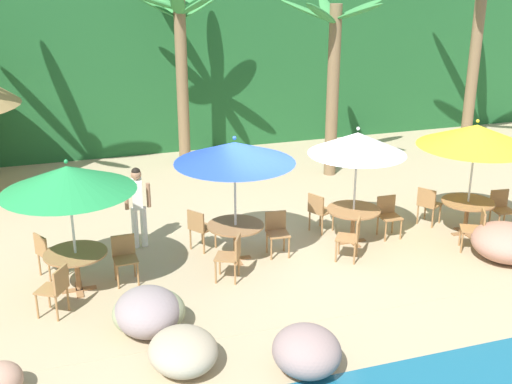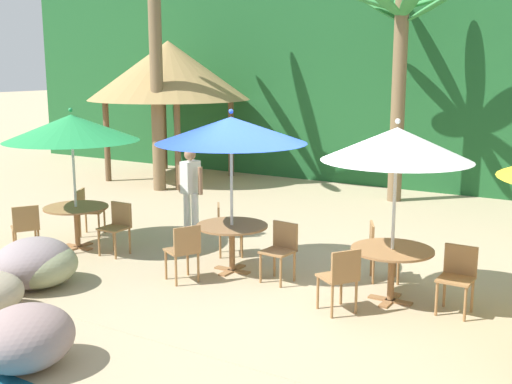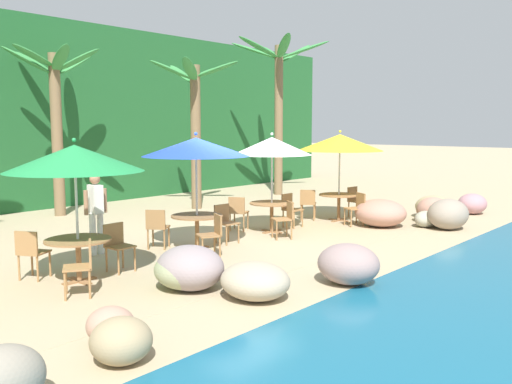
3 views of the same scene
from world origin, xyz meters
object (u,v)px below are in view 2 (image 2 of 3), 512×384
(chair_blue_inland, at_px, (225,226))
(palapa_hut, at_px, (169,71))
(dining_table_white, at_px, (392,258))
(waiter_in_white, at_px, (191,186))
(dining_table_blue, at_px, (232,233))
(chair_white_inland, at_px, (379,247))
(umbrella_green, at_px, (71,128))
(palm_tree_second, at_px, (400,54))
(chair_blue_left, at_px, (184,249))
(chair_white_seaward, at_px, (458,274))
(umbrella_white, at_px, (397,144))
(chair_green_inland, at_px, (87,208))
(dining_table_green, at_px, (76,214))
(chair_blue_seaward, at_px, (281,247))
(chair_green_seaward, at_px, (117,224))
(chair_white_left, at_px, (341,276))
(chair_green_left, at_px, (26,226))
(umbrella_blue, at_px, (231,130))
(palm_tree_nearest, at_px, (155,21))

(chair_blue_inland, relative_size, palapa_hut, 0.20)
(dining_table_white, bearing_deg, waiter_in_white, 164.62)
(dining_table_blue, relative_size, chair_white_inland, 1.26)
(umbrella_green, height_order, palm_tree_second, palm_tree_second)
(chair_blue_left, distance_m, palapa_hut, 9.20)
(chair_white_seaward, bearing_deg, umbrella_white, -174.49)
(dining_table_blue, height_order, chair_blue_left, chair_blue_left)
(chair_blue_left, height_order, chair_white_seaward, same)
(umbrella_green, relative_size, chair_green_inland, 2.80)
(dining_table_green, relative_size, chair_blue_seaward, 1.26)
(umbrella_white, height_order, waiter_in_white, umbrella_white)
(umbrella_green, height_order, chair_green_seaward, umbrella_green)
(chair_white_seaward, distance_m, waiter_in_white, 5.20)
(chair_blue_seaward, distance_m, umbrella_white, 2.34)
(umbrella_white, bearing_deg, waiter_in_white, 164.62)
(umbrella_green, bearing_deg, chair_white_left, -4.34)
(palm_tree_second, xyz_separation_m, waiter_in_white, (-2.04, -5.16, -2.38))
(dining_table_blue, relative_size, waiter_in_white, 0.65)
(dining_table_blue, distance_m, dining_table_white, 2.53)
(chair_green_seaward, xyz_separation_m, chair_blue_seaward, (3.01, 0.23, 0.00))
(chair_green_left, height_order, chair_white_inland, same)
(dining_table_white, height_order, chair_white_seaward, chair_white_seaward)
(chair_blue_inland, xyz_separation_m, chair_white_inland, (2.64, 0.12, 0.00))
(chair_green_inland, bearing_deg, chair_blue_inland, 5.26)
(umbrella_green, relative_size, chair_blue_seaward, 2.80)
(dining_table_green, xyz_separation_m, chair_white_seaward, (6.39, 0.45, -0.10))
(chair_blue_left, xyz_separation_m, palm_tree_second, (0.66, 7.16, 2.86))
(chair_blue_seaward, xyz_separation_m, chair_blue_left, (-1.16, -0.81, 0.00))
(umbrella_blue, height_order, chair_white_left, umbrella_blue)
(umbrella_green, bearing_deg, palapa_hut, 115.37)
(chair_green_left, height_order, dining_table_white, chair_green_left)
(chair_green_seaward, distance_m, chair_white_inland, 4.35)
(chair_white_inland, distance_m, waiter_in_white, 3.82)
(dining_table_blue, bearing_deg, chair_white_inland, 20.09)
(umbrella_green, bearing_deg, chair_white_inland, 12.11)
(umbrella_green, xyz_separation_m, chair_green_inland, (-0.48, 0.71, -1.59))
(chair_green_seaward, bearing_deg, chair_white_seaward, 3.49)
(chair_blue_inland, relative_size, palm_tree_nearest, 0.14)
(dining_table_green, distance_m, chair_green_inland, 0.86)
(waiter_in_white, bearing_deg, dining_table_blue, -35.39)
(dining_table_green, xyz_separation_m, chair_white_inland, (5.09, 1.09, -0.10))
(chair_blue_seaward, distance_m, palm_tree_second, 6.97)
(umbrella_green, distance_m, palapa_hut, 7.05)
(chair_blue_left, bearing_deg, chair_green_left, -174.43)
(umbrella_white, distance_m, palapa_hut, 10.45)
(chair_blue_inland, bearing_deg, umbrella_white, -11.15)
(dining_table_blue, xyz_separation_m, chair_white_left, (2.13, -0.72, -0.10))
(chair_blue_inland, height_order, chair_white_seaward, same)
(chair_green_left, xyz_separation_m, palm_tree_second, (3.74, 7.46, 2.86))
(chair_white_inland, bearing_deg, dining_table_blue, -159.91)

